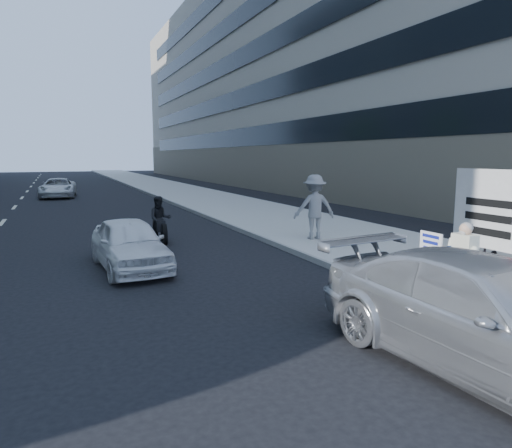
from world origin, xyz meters
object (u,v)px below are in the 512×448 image
motorcycle (160,221)px  seated_protester (458,254)px  parked_sedan (490,317)px  white_sedan_far (58,188)px  pedestrian_woman (491,223)px  protest_banner (508,212)px  jogger (314,207)px  white_sedan_near (130,244)px

motorcycle → seated_protester: bearing=-58.6°
parked_sedan → white_sedan_far: parked_sedan is taller
seated_protester → pedestrian_woman: bearing=31.9°
pedestrian_woman → protest_banner: bearing=70.1°
jogger → white_sedan_far: 21.54m
white_sedan_near → motorcycle: 3.51m
parked_sedan → motorcycle: bearing=94.1°
seated_protester → motorcycle: size_ratio=0.64×
seated_protester → white_sedan_far: 27.01m
parked_sedan → protest_banner: bearing=30.1°
protest_banner → white_sedan_far: 26.76m
seated_protester → motorcycle: (-3.79, 8.10, -0.24)m
pedestrian_woman → white_sedan_far: size_ratio=0.36×
jogger → protest_banner: protest_banner is taller
seated_protester → protest_banner: bearing=22.5°
pedestrian_woman → white_sedan_far: 26.06m
protest_banner → parked_sedan: 5.80m
pedestrian_woman → parked_sedan: 7.02m
pedestrian_woman → white_sedan_near: size_ratio=0.45×
pedestrian_woman → protest_banner: 1.39m
white_sedan_near → white_sedan_far: bearing=90.0°
jogger → white_sedan_far: (-7.07, 20.34, -0.51)m
seated_protester → protest_banner: protest_banner is taller
pedestrian_woman → white_sedan_far: pedestrian_woman is taller
white_sedan_near → seated_protester: bearing=-47.2°
jogger → white_sedan_far: size_ratio=0.44×
protest_banner → motorcycle: 9.58m
white_sedan_far → motorcycle: (2.84, -18.08, 0.02)m
pedestrian_woman → protest_banner: (-0.77, -1.05, 0.46)m
protest_banner → white_sedan_near: (-7.92, 3.74, -0.80)m
pedestrian_woman → parked_sedan: pedestrian_woman is taller
protest_banner → seated_protester: bearing=-157.5°
white_sedan_near → pedestrian_woman: bearing=-21.1°
seated_protester → motorcycle: 8.95m
jogger → seated_protester: bearing=98.4°
white_sedan_near → white_sedan_far: size_ratio=0.80×
pedestrian_woman → motorcycle: bearing=-22.6°
seated_protester → white_sedan_near: seated_protester is taller
protest_banner → white_sedan_near: protest_banner is taller
jogger → parked_sedan: bearing=86.6°
white_sedan_far → pedestrian_woman: bearing=-62.0°
pedestrian_woman → parked_sedan: bearing=55.8°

